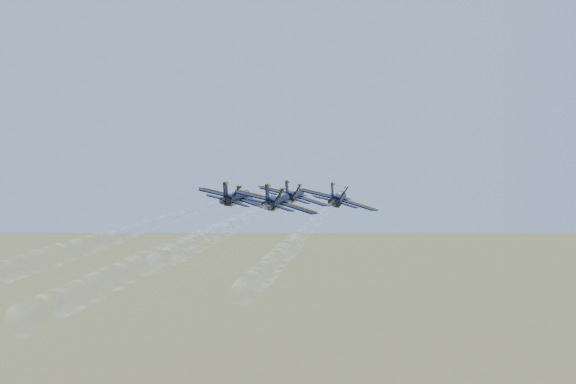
% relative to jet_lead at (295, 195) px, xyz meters
% --- Properties ---
extents(jet_lead, '(14.65, 19.33, 5.33)m').
position_rel_jet_lead_xyz_m(jet_lead, '(0.00, 0.00, 0.00)').
color(jet_lead, black).
extents(jet_left, '(14.65, 19.33, 5.33)m').
position_rel_jet_lead_xyz_m(jet_left, '(-8.87, -10.29, 0.00)').
color(jet_left, black).
extents(jet_right, '(14.65, 19.33, 5.33)m').
position_rel_jet_lead_xyz_m(jet_right, '(10.16, -9.34, 0.00)').
color(jet_right, black).
extents(jet_slot, '(14.65, 19.33, 5.33)m').
position_rel_jet_lead_xyz_m(jet_slot, '(1.02, -18.87, 0.00)').
color(jet_slot, black).
extents(smoke_trail_lead, '(6.66, 70.33, 2.28)m').
position_rel_jet_lead_xyz_m(smoke_trail_lead, '(3.60, -51.47, 0.04)').
color(smoke_trail_lead, white).
extents(smoke_trail_left, '(6.66, 70.33, 2.28)m').
position_rel_jet_lead_xyz_m(smoke_trail_left, '(-5.27, -61.76, 0.04)').
color(smoke_trail_left, white).
extents(smoke_trail_right, '(6.66, 70.33, 2.28)m').
position_rel_jet_lead_xyz_m(smoke_trail_right, '(13.76, -60.81, 0.04)').
color(smoke_trail_right, white).
extents(smoke_trail_slot, '(6.66, 70.33, 2.28)m').
position_rel_jet_lead_xyz_m(smoke_trail_slot, '(4.62, -70.34, 0.04)').
color(smoke_trail_slot, white).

